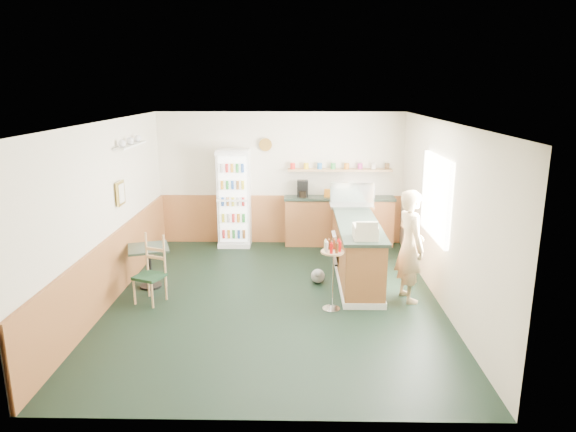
{
  "coord_description": "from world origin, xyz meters",
  "views": [
    {
      "loc": [
        0.35,
        -7.39,
        3.19
      ],
      "look_at": [
        0.2,
        0.6,
        1.17
      ],
      "focal_mm": 32.0,
      "sensor_mm": 36.0,
      "label": 1
    }
  ],
  "objects_px": {
    "condiment_stand": "(332,264)",
    "cafe_chair": "(150,267)",
    "cash_register": "(365,232)",
    "shopkeeper": "(410,246)",
    "display_case": "(352,196)",
    "cafe_table": "(149,259)",
    "drinks_fridge": "(234,198)"
  },
  "relations": [
    {
      "from": "condiment_stand",
      "to": "cafe_chair",
      "type": "bearing_deg",
      "value": 173.7
    },
    {
      "from": "display_case",
      "to": "shopkeeper",
      "type": "distance_m",
      "value": 2.03
    },
    {
      "from": "display_case",
      "to": "cash_register",
      "type": "height_order",
      "value": "display_case"
    },
    {
      "from": "cash_register",
      "to": "condiment_stand",
      "type": "bearing_deg",
      "value": -150.21
    },
    {
      "from": "cafe_table",
      "to": "cafe_chair",
      "type": "relative_size",
      "value": 0.76
    },
    {
      "from": "drinks_fridge",
      "to": "cafe_chair",
      "type": "height_order",
      "value": "drinks_fridge"
    },
    {
      "from": "cash_register",
      "to": "shopkeeper",
      "type": "xyz_separation_m",
      "value": [
        0.7,
        0.12,
        -0.25
      ]
    },
    {
      "from": "cafe_table",
      "to": "condiment_stand",
      "type": "bearing_deg",
      "value": -15.83
    },
    {
      "from": "shopkeeper",
      "to": "condiment_stand",
      "type": "distance_m",
      "value": 1.27
    },
    {
      "from": "drinks_fridge",
      "to": "cafe_table",
      "type": "distance_m",
      "value": 2.62
    },
    {
      "from": "shopkeeper",
      "to": "condiment_stand",
      "type": "relative_size",
      "value": 1.64
    },
    {
      "from": "cafe_table",
      "to": "cafe_chair",
      "type": "bearing_deg",
      "value": -71.6
    },
    {
      "from": "shopkeeper",
      "to": "cafe_chair",
      "type": "height_order",
      "value": "shopkeeper"
    },
    {
      "from": "condiment_stand",
      "to": "shopkeeper",
      "type": "bearing_deg",
      "value": 18.68
    },
    {
      "from": "cafe_chair",
      "to": "shopkeeper",
      "type": "bearing_deg",
      "value": 24.05
    },
    {
      "from": "cash_register",
      "to": "cafe_table",
      "type": "xyz_separation_m",
      "value": [
        -3.4,
        0.54,
        -0.63
      ]
    },
    {
      "from": "display_case",
      "to": "cash_register",
      "type": "relative_size",
      "value": 2.18
    },
    {
      "from": "shopkeeper",
      "to": "condiment_stand",
      "type": "xyz_separation_m",
      "value": [
        -1.2,
        -0.4,
        -0.16
      ]
    },
    {
      "from": "drinks_fridge",
      "to": "cafe_chair",
      "type": "distance_m",
      "value": 3.02
    },
    {
      "from": "cafe_chair",
      "to": "drinks_fridge",
      "type": "bearing_deg",
      "value": 94.2
    },
    {
      "from": "shopkeeper",
      "to": "cafe_chair",
      "type": "distance_m",
      "value": 3.94
    },
    {
      "from": "cafe_chair",
      "to": "cash_register",
      "type": "bearing_deg",
      "value": 22.3
    },
    {
      "from": "cafe_chair",
      "to": "condiment_stand",
      "type": "bearing_deg",
      "value": 16.24
    },
    {
      "from": "shopkeeper",
      "to": "cash_register",
      "type": "bearing_deg",
      "value": 86.33
    },
    {
      "from": "display_case",
      "to": "cafe_table",
      "type": "bearing_deg",
      "value": -156.93
    },
    {
      "from": "shopkeeper",
      "to": "cafe_table",
      "type": "bearing_deg",
      "value": 70.99
    },
    {
      "from": "condiment_stand",
      "to": "display_case",
      "type": "bearing_deg",
      "value": 77.65
    },
    {
      "from": "condiment_stand",
      "to": "cafe_chair",
      "type": "relative_size",
      "value": 1.01
    },
    {
      "from": "cafe_table",
      "to": "display_case",
      "type": "bearing_deg",
      "value": 23.07
    },
    {
      "from": "cash_register",
      "to": "cafe_chair",
      "type": "bearing_deg",
      "value": 179.5
    },
    {
      "from": "display_case",
      "to": "condiment_stand",
      "type": "height_order",
      "value": "display_case"
    },
    {
      "from": "display_case",
      "to": "cafe_table",
      "type": "distance_m",
      "value": 3.77
    }
  ]
}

